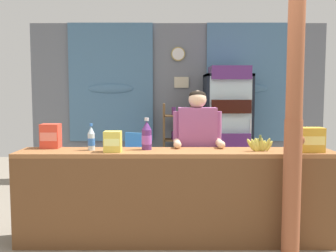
% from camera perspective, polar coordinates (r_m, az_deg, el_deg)
% --- Properties ---
extents(ground_plane, '(8.06, 8.06, 0.00)m').
position_cam_1_polar(ground_plane, '(4.78, 1.85, -12.80)').
color(ground_plane, gray).
extents(back_wall_curtained, '(4.88, 0.22, 2.60)m').
position_cam_1_polar(back_wall_curtained, '(6.46, 1.25, 3.95)').
color(back_wall_curtained, slate).
rests_on(back_wall_curtained, ground).
extents(stall_counter, '(3.05, 0.46, 0.90)m').
position_cam_1_polar(stall_counter, '(3.69, 0.95, -9.37)').
color(stall_counter, '#935B33').
rests_on(stall_counter, ground).
extents(timber_post, '(0.18, 0.16, 2.46)m').
position_cam_1_polar(timber_post, '(3.48, 17.97, 0.04)').
color(timber_post, '#995133').
rests_on(timber_post, ground).
extents(drink_fridge, '(0.71, 0.73, 1.85)m').
position_cam_1_polar(drink_fridge, '(6.03, 8.65, 0.77)').
color(drink_fridge, black).
rests_on(drink_fridge, ground).
extents(bottle_shelf_rack, '(0.48, 0.28, 1.28)m').
position_cam_1_polar(bottle_shelf_rack, '(6.13, 1.25, -2.43)').
color(bottle_shelf_rack, brown).
rests_on(bottle_shelf_rack, ground).
extents(plastic_lawn_chair, '(0.60, 0.60, 0.86)m').
position_cam_1_polar(plastic_lawn_chair, '(5.68, -5.45, -4.83)').
color(plastic_lawn_chair, '#3884D6').
rests_on(plastic_lawn_chair, ground).
extents(shopkeeper, '(0.52, 0.42, 1.48)m').
position_cam_1_polar(shopkeeper, '(4.10, 4.17, -2.42)').
color(shopkeeper, '#28282D').
rests_on(shopkeeper, ground).
extents(soda_bottle_grape_soda, '(0.10, 0.10, 0.31)m').
position_cam_1_polar(soda_bottle_grape_soda, '(3.76, -3.39, -1.51)').
color(soda_bottle_grape_soda, '#56286B').
rests_on(soda_bottle_grape_soda, stall_counter).
extents(soda_bottle_water, '(0.07, 0.07, 0.26)m').
position_cam_1_polar(soda_bottle_water, '(3.79, -11.55, -1.89)').
color(soda_bottle_water, silver).
rests_on(soda_bottle_water, stall_counter).
extents(snack_box_crackers, '(0.18, 0.16, 0.24)m').
position_cam_1_polar(snack_box_crackers, '(4.04, -17.26, -1.43)').
color(snack_box_crackers, '#E5422D').
rests_on(snack_box_crackers, stall_counter).
extents(snack_box_choco_powder, '(0.22, 0.16, 0.23)m').
position_cam_1_polar(snack_box_choco_powder, '(3.86, 20.33, -1.91)').
color(snack_box_choco_powder, gold).
rests_on(snack_box_choco_powder, stall_counter).
extents(snack_box_instant_noodle, '(0.16, 0.14, 0.20)m').
position_cam_1_polar(snack_box_instant_noodle, '(3.65, -8.43, -2.31)').
color(snack_box_instant_noodle, '#EAD14C').
rests_on(snack_box_instant_noodle, stall_counter).
extents(banana_bunch, '(0.27, 0.06, 0.16)m').
position_cam_1_polar(banana_bunch, '(3.76, 13.27, -2.76)').
color(banana_bunch, '#CCC14C').
rests_on(banana_bunch, stall_counter).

